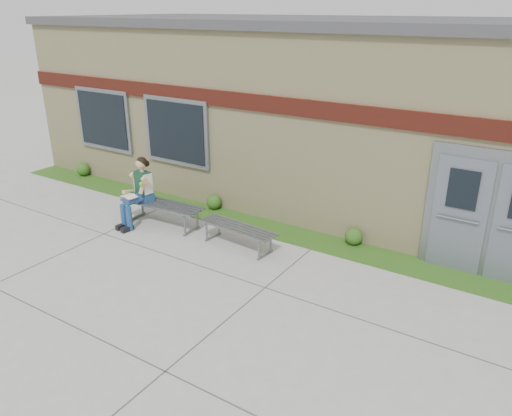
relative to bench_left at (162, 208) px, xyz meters
The scene contains 9 objects.
ground 2.79m from the bench_left, 34.08° to the right, with size 80.00×80.00×0.00m, color #9E9E99.
grass_strip 2.54m from the bench_left, 24.78° to the left, with size 16.00×0.80×0.02m, color #264612.
school_building 5.28m from the bench_left, 62.79° to the left, with size 16.20×6.22×4.20m.
bench_left is the anchor object (origin of this frame).
bench_right 2.00m from the bench_left, ahead, with size 1.71×0.62×0.44m.
girl 0.63m from the bench_left, 153.43° to the right, with size 0.53×0.92×1.49m.
shrub_west 4.39m from the bench_left, 162.68° to the left, with size 0.37×0.37×0.37m, color #264612.
shrub_mid 1.38m from the bench_left, 72.35° to the left, with size 0.35×0.35×0.35m, color #264612.
shrub_east 4.13m from the bench_left, 18.44° to the left, with size 0.35×0.35×0.35m, color #264612.
Camera 1 is at (4.85, -5.78, 4.46)m, focal length 35.00 mm.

